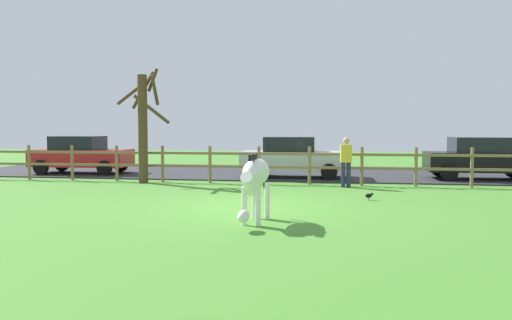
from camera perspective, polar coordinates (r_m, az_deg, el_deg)
The scene contains 10 objects.
ground_plane at distance 12.43m, azimuth -1.30°, elevation -5.29°, with size 60.00×60.00×0.00m, color #47842D.
parking_asphalt at distance 21.58m, azimuth 3.27°, elevation -1.43°, with size 28.00×7.40×0.05m, color #2D2D33.
paddock_fence at distance 17.33m, azimuth 0.34°, elevation -0.29°, with size 21.24×0.11×1.31m.
bare_tree at distance 18.07m, azimuth -12.79°, elevation 4.22°, with size 1.95×1.94×4.03m.
zebra at distance 10.13m, azimuth -0.11°, elevation -2.04°, with size 0.59×1.94×1.41m.
crow_on_grass at distance 13.75m, azimuth 12.85°, elevation -3.99°, with size 0.21×0.10×0.20m.
parked_car_red at distance 22.09m, azimuth -19.44°, elevation 0.61°, with size 4.08×2.04×1.56m.
parked_car_silver at distance 19.16m, azimuth 4.25°, elevation 0.38°, with size 4.03×1.93×1.56m.
parked_car_black at distance 20.13m, azimuth 24.45°, elevation 0.22°, with size 4.02×1.92×1.56m.
visitor_near_fence at distance 16.51m, azimuth 10.29°, elevation 0.03°, with size 0.39×0.27×1.64m.
Camera 1 is at (2.28, -12.07, 1.93)m, focal length 34.86 mm.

